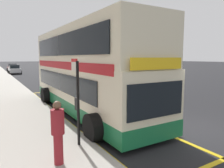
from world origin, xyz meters
TOP-DOWN VIEW (x-y plane):
  - ground_plane at (0.00, 32.00)m, footprint 260.00×260.00m
  - double_decker_bus at (-2.46, 4.63)m, footprint 3.25×11.16m
  - bus_bay_markings at (-2.53, 4.80)m, footprint 2.93×14.59m
  - bus_stop_sign at (-4.50, 0.44)m, footprint 0.09×0.51m
  - parked_car_silver_far at (-3.08, 34.94)m, footprint 2.09×4.20m
  - parked_car_maroon_distant at (-2.64, 43.62)m, footprint 2.09×4.20m
  - pedestrian_waiting_near_sign at (-5.40, -0.49)m, footprint 0.34×0.34m

SIDE VIEW (x-z plane):
  - ground_plane at x=0.00m, z-range 0.00..0.00m
  - bus_bay_markings at x=-2.53m, z-range 0.00..0.01m
  - parked_car_silver_far at x=-3.08m, z-range -0.01..1.61m
  - parked_car_maroon_distant at x=-2.64m, z-range -0.01..1.61m
  - pedestrian_waiting_near_sign at x=-5.40m, z-range 0.21..1.88m
  - bus_stop_sign at x=-4.50m, z-range 0.38..3.10m
  - double_decker_bus at x=-2.46m, z-range -0.13..4.27m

